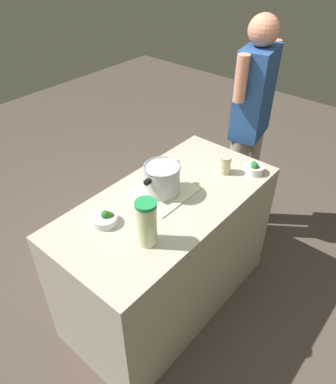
{
  "coord_description": "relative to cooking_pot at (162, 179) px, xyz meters",
  "views": [
    {
      "loc": [
        -1.24,
        -1.06,
        2.18
      ],
      "look_at": [
        0.0,
        0.0,
        0.94
      ],
      "focal_mm": 34.18,
      "sensor_mm": 36.0,
      "label": 1
    }
  ],
  "objects": [
    {
      "name": "cooking_pot",
      "position": [
        0.0,
        0.0,
        0.0
      ],
      "size": [
        0.28,
        0.21,
        0.18
      ],
      "color": "#B7B7BC",
      "rests_on": "dish_cloth"
    },
    {
      "name": "mason_jar",
      "position": [
        0.41,
        -0.16,
        -0.04
      ],
      "size": [
        0.08,
        0.08,
        0.11
      ],
      "color": "beige",
      "rests_on": "counter_slab"
    },
    {
      "name": "lemonade_pitcher",
      "position": [
        -0.35,
        -0.21,
        0.02
      ],
      "size": [
        0.11,
        0.11,
        0.25
      ],
      "color": "beige",
      "rests_on": "counter_slab"
    },
    {
      "name": "broccoli_bowl_front",
      "position": [
        -0.39,
        0.05,
        -0.07
      ],
      "size": [
        0.13,
        0.13,
        0.08
      ],
      "color": "silver",
      "rests_on": "counter_slab"
    },
    {
      "name": "person_cook",
      "position": [
        0.96,
        -0.01,
        -0.04
      ],
      "size": [
        0.5,
        0.26,
        1.71
      ],
      "color": "#AD9C8A",
      "rests_on": "ground_plane"
    },
    {
      "name": "counter_slab",
      "position": [
        -0.02,
        -0.06,
        -0.55
      ],
      "size": [
        1.4,
        0.69,
        0.89
      ],
      "primitive_type": "cube",
      "color": "#B6AD9A",
      "rests_on": "ground_plane"
    },
    {
      "name": "ground_plane",
      "position": [
        -0.02,
        -0.06,
        -0.99
      ],
      "size": [
        8.0,
        8.0,
        0.0
      ],
      "primitive_type": "plane",
      "color": "brown"
    },
    {
      "name": "dish_cloth",
      "position": [
        0.0,
        -0.0,
        -0.1
      ],
      "size": [
        0.35,
        0.31,
        0.01
      ],
      "primitive_type": "cube",
      "color": "beige",
      "rests_on": "counter_slab"
    },
    {
      "name": "broccoli_bowl_center",
      "position": [
        0.53,
        -0.3,
        -0.07
      ],
      "size": [
        0.12,
        0.12,
        0.08
      ],
      "color": "silver",
      "rests_on": "counter_slab"
    }
  ]
}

